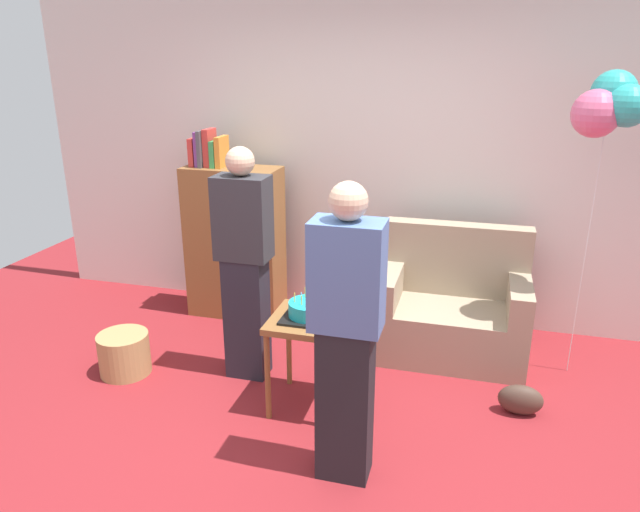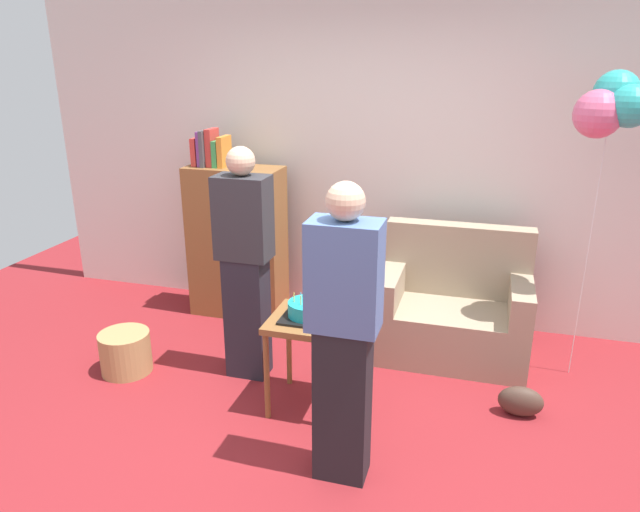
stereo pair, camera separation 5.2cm
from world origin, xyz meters
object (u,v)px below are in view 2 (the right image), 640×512
side_table (309,332)px  bookshelf (236,239)px  person_blowing_candles (245,264)px  balloon_bunch (613,105)px  birthday_cake (309,310)px  handbag (521,401)px  person_holding_cake (344,336)px  wicker_basket (125,352)px  couch (453,311)px

side_table → bookshelf: bearing=130.1°
person_blowing_candles → balloon_bunch: bearing=25.1°
birthday_cake → handbag: (1.32, 0.26, -0.58)m
handbag → balloon_bunch: size_ratio=0.13×
person_holding_cake → balloon_bunch: size_ratio=0.78×
wicker_basket → balloon_bunch: 3.64m
balloon_bunch → bookshelf: bearing=173.0°
person_holding_cake → balloon_bunch: 2.24m
bookshelf → person_holding_cake: bearing=-52.2°
birthday_cake → person_blowing_candles: 0.62m
bookshelf → balloon_bunch: balloon_bunch is taller
bookshelf → handbag: bookshelf is taller
birthday_cake → balloon_bunch: (1.69, 0.89, 1.21)m
side_table → wicker_basket: 1.45m
couch → side_table: 1.31m
person_holding_cake → balloon_bunch: balloon_bunch is taller
side_table → person_blowing_candles: bearing=153.4°
birthday_cake → person_holding_cake: (0.37, -0.58, 0.16)m
bookshelf → wicker_basket: (-0.37, -1.18, -0.53)m
birthday_cake → side_table: bearing=-23.0°
side_table → handbag: (1.32, 0.26, -0.43)m
couch → handbag: couch is taller
person_blowing_candles → handbag: person_blowing_candles is taller
person_holding_cake → birthday_cake: bearing=-71.6°
person_blowing_candles → person_holding_cake: same height
couch → birthday_cake: 1.34m
person_holding_cake → handbag: person_holding_cake is taller
couch → wicker_basket: couch is taller
side_table → person_blowing_candles: (-0.53, 0.27, 0.30)m
side_table → birthday_cake: birthday_cake is taller
side_table → person_holding_cake: size_ratio=0.38×
person_holding_cake → wicker_basket: 1.99m
person_holding_cake → side_table: bearing=-71.6°
person_blowing_candles → handbag: size_ratio=5.82×
bookshelf → person_blowing_candles: person_blowing_candles is taller
bookshelf → birthday_cake: bearing=-49.9°
person_blowing_candles → birthday_cake: bearing=-17.1°
bookshelf → side_table: size_ratio=2.56×
couch → person_blowing_candles: 1.62m
bookshelf → handbag: 2.60m
birthday_cake → person_blowing_candles: bearing=153.4°
couch → person_holding_cake: bearing=-106.5°
couch → person_blowing_candles: size_ratio=0.67×
birthday_cake → person_blowing_candles: size_ratio=0.20×
wicker_basket → birthday_cake: bearing=-1.6°
handbag → balloon_bunch: 1.93m
person_blowing_candles → balloon_bunch: (2.22, 0.62, 1.05)m
person_blowing_candles → couch: bearing=37.7°
couch → birthday_cake: couch is taller
balloon_bunch → side_table: bearing=-152.3°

